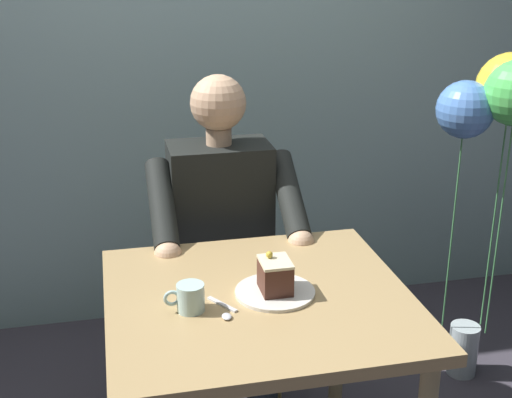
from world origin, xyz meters
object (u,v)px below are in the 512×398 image
Objects in this scene: dining_table at (259,328)px; dessert_spoon at (225,311)px; seated_person at (224,247)px; cake_slice at (275,275)px; coffee_cup at (190,297)px; chair at (217,266)px; balloon_display at (498,117)px.

dining_table is 6.16× the size of dessert_spoon.
dining_table is at bearing 90.00° from seated_person.
coffee_cup is (0.24, 0.05, -0.02)m from cake_slice.
seated_person reaches higher than cake_slice.
chair is 0.79m from cake_slice.
dining_table is at bearing 5.59° from cake_slice.
dessert_spoon is 0.10× the size of balloon_display.
seated_person is 0.58m from cake_slice.
seated_person is at bearing -2.47° from balloon_display.
chair is 0.85m from coffee_cup.
dessert_spoon is (0.11, 0.81, 0.26)m from chair.
dining_table is at bearing -167.88° from coffee_cup.
seated_person is at bearing -90.00° from dining_table.
cake_slice reaches higher than dessert_spoon.
dining_table is 1.21m from balloon_display.
coffee_cup is at bearing -18.55° from dessert_spoon.
seated_person is (0.00, 0.17, 0.16)m from chair.
cake_slice is 0.09× the size of balloon_display.
coffee_cup reaches higher than dessert_spoon.
chair is at bearing -12.11° from balloon_display.
chair is 0.23m from seated_person.
cake_slice is (-0.05, -0.00, 0.16)m from dining_table.
balloon_display is at bearing -152.04° from dessert_spoon.
coffee_cup is at bearing 71.83° from seated_person.
dining_table is 0.64× the size of balloon_display.
balloon_display reaches higher than coffee_cup.
dessert_spoon is at bearing 33.24° from dining_table.
dessert_spoon reaches higher than dining_table.
dining_table is 0.75m from chair.
cake_slice is 0.25m from coffee_cup.
dining_table is 7.71× the size of coffee_cup.
coffee_cup is 0.10m from dessert_spoon.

